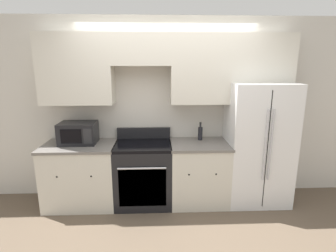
# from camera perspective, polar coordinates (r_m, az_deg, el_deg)

# --- Properties ---
(ground_plane) EXTENTS (12.00, 12.00, 0.00)m
(ground_plane) POSITION_cam_1_polar(r_m,az_deg,el_deg) (3.72, 0.21, -18.38)
(ground_plane) COLOR brown
(wall_back) EXTENTS (8.00, 0.39, 2.60)m
(wall_back) POSITION_cam_1_polar(r_m,az_deg,el_deg) (3.75, 0.15, 7.32)
(wall_back) COLOR beige
(wall_back) RESTS_ON ground_plane
(lower_cabinets_left) EXTENTS (0.99, 0.64, 0.88)m
(lower_cabinets_left) POSITION_cam_1_polar(r_m,az_deg,el_deg) (3.93, -18.34, -9.99)
(lower_cabinets_left) COLOR beige
(lower_cabinets_left) RESTS_ON ground_plane
(lower_cabinets_right) EXTENTS (0.82, 0.64, 0.88)m
(lower_cabinets_right) POSITION_cam_1_polar(r_m,az_deg,el_deg) (3.83, 6.69, -10.02)
(lower_cabinets_right) COLOR beige
(lower_cabinets_right) RESTS_ON ground_plane
(oven_range) EXTENTS (0.78, 0.65, 1.04)m
(oven_range) POSITION_cam_1_polar(r_m,az_deg,el_deg) (3.78, -5.35, -10.18)
(oven_range) COLOR black
(oven_range) RESTS_ON ground_plane
(refrigerator) EXTENTS (0.86, 0.74, 1.71)m
(refrigerator) POSITION_cam_1_polar(r_m,az_deg,el_deg) (3.94, 18.79, -3.57)
(refrigerator) COLOR white
(refrigerator) RESTS_ON ground_plane
(microwave) EXTENTS (0.49, 0.35, 0.30)m
(microwave) POSITION_cam_1_polar(r_m,az_deg,el_deg) (3.81, -18.95, -1.44)
(microwave) COLOR black
(microwave) RESTS_ON lower_cabinets_left
(bottle) EXTENTS (0.07, 0.07, 0.26)m
(bottle) POSITION_cam_1_polar(r_m,az_deg,el_deg) (3.81, 7.03, -1.50)
(bottle) COLOR black
(bottle) RESTS_ON lower_cabinets_right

